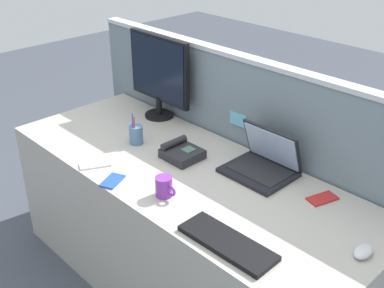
{
  "coord_description": "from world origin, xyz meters",
  "views": [
    {
      "loc": [
        1.52,
        -1.41,
        1.97
      ],
      "look_at": [
        0.0,
        0.05,
        0.88
      ],
      "focal_mm": 45.56,
      "sensor_mm": 36.0,
      "label": 1
    }
  ],
  "objects_px": {
    "desk_phone": "(181,152)",
    "cell_phone_red_case": "(322,199)",
    "laptop": "(264,162)",
    "pen_cup": "(135,135)",
    "cell_phone_white_slab": "(95,164)",
    "computer_mouse_right_hand": "(363,252)",
    "keyboard_main": "(227,243)",
    "coffee_mug": "(164,187)",
    "cell_phone_blue_case": "(112,181)",
    "desktop_monitor": "(159,72)"
  },
  "relations": [
    {
      "from": "pen_cup",
      "to": "cell_phone_blue_case",
      "type": "distance_m",
      "value": 0.4
    },
    {
      "from": "computer_mouse_right_hand",
      "to": "desktop_monitor",
      "type": "bearing_deg",
      "value": 167.84
    },
    {
      "from": "coffee_mug",
      "to": "desktop_monitor",
      "type": "bearing_deg",
      "value": 140.63
    },
    {
      "from": "laptop",
      "to": "keyboard_main",
      "type": "bearing_deg",
      "value": -64.54
    },
    {
      "from": "coffee_mug",
      "to": "cell_phone_white_slab",
      "type": "bearing_deg",
      "value": -171.19
    },
    {
      "from": "computer_mouse_right_hand",
      "to": "cell_phone_white_slab",
      "type": "bearing_deg",
      "value": -166.28
    },
    {
      "from": "keyboard_main",
      "to": "desktop_monitor",
      "type": "bearing_deg",
      "value": 149.91
    },
    {
      "from": "keyboard_main",
      "to": "cell_phone_white_slab",
      "type": "xyz_separation_m",
      "value": [
        -0.87,
        -0.02,
        -0.01
      ]
    },
    {
      "from": "laptop",
      "to": "cell_phone_white_slab",
      "type": "bearing_deg",
      "value": -138.03
    },
    {
      "from": "desktop_monitor",
      "to": "keyboard_main",
      "type": "relative_size",
      "value": 1.22
    },
    {
      "from": "computer_mouse_right_hand",
      "to": "coffee_mug",
      "type": "height_order",
      "value": "coffee_mug"
    },
    {
      "from": "keyboard_main",
      "to": "pen_cup",
      "type": "distance_m",
      "value": 0.96
    },
    {
      "from": "cell_phone_blue_case",
      "to": "coffee_mug",
      "type": "xyz_separation_m",
      "value": [
        0.26,
        0.1,
        0.04
      ]
    },
    {
      "from": "laptop",
      "to": "cell_phone_blue_case",
      "type": "bearing_deg",
      "value": -126.38
    },
    {
      "from": "cell_phone_white_slab",
      "to": "cell_phone_blue_case",
      "type": "xyz_separation_m",
      "value": [
        0.19,
        -0.03,
        0.0
      ]
    },
    {
      "from": "cell_phone_blue_case",
      "to": "keyboard_main",
      "type": "bearing_deg",
      "value": -20.39
    },
    {
      "from": "keyboard_main",
      "to": "coffee_mug",
      "type": "xyz_separation_m",
      "value": [
        -0.43,
        0.05,
        0.04
      ]
    },
    {
      "from": "laptop",
      "to": "cell_phone_white_slab",
      "type": "relative_size",
      "value": 2.05
    },
    {
      "from": "desktop_monitor",
      "to": "cell_phone_blue_case",
      "type": "bearing_deg",
      "value": -57.36
    },
    {
      "from": "desk_phone",
      "to": "cell_phone_blue_case",
      "type": "height_order",
      "value": "desk_phone"
    },
    {
      "from": "computer_mouse_right_hand",
      "to": "coffee_mug",
      "type": "relative_size",
      "value": 0.87
    },
    {
      "from": "pen_cup",
      "to": "laptop",
      "type": "bearing_deg",
      "value": 21.59
    },
    {
      "from": "cell_phone_red_case",
      "to": "cell_phone_white_slab",
      "type": "bearing_deg",
      "value": -132.97
    },
    {
      "from": "keyboard_main",
      "to": "cell_phone_blue_case",
      "type": "relative_size",
      "value": 3.22
    },
    {
      "from": "cell_phone_white_slab",
      "to": "cell_phone_red_case",
      "type": "xyz_separation_m",
      "value": [
        0.96,
        0.55,
        0.0
      ]
    },
    {
      "from": "computer_mouse_right_hand",
      "to": "laptop",
      "type": "bearing_deg",
      "value": 160.36
    },
    {
      "from": "cell_phone_white_slab",
      "to": "coffee_mug",
      "type": "xyz_separation_m",
      "value": [
        0.45,
        0.07,
        0.04
      ]
    },
    {
      "from": "desktop_monitor",
      "to": "coffee_mug",
      "type": "bearing_deg",
      "value": -39.37
    },
    {
      "from": "cell_phone_blue_case",
      "to": "pen_cup",
      "type": "bearing_deg",
      "value": 101.48
    },
    {
      "from": "laptop",
      "to": "cell_phone_blue_case",
      "type": "relative_size",
      "value": 2.53
    },
    {
      "from": "computer_mouse_right_hand",
      "to": "cell_phone_white_slab",
      "type": "distance_m",
      "value": 1.31
    },
    {
      "from": "cell_phone_white_slab",
      "to": "cell_phone_blue_case",
      "type": "bearing_deg",
      "value": 17.77
    },
    {
      "from": "keyboard_main",
      "to": "coffee_mug",
      "type": "height_order",
      "value": "coffee_mug"
    },
    {
      "from": "laptop",
      "to": "desk_phone",
      "type": "xyz_separation_m",
      "value": [
        -0.38,
        -0.19,
        -0.02
      ]
    },
    {
      "from": "desk_phone",
      "to": "cell_phone_red_case",
      "type": "height_order",
      "value": "desk_phone"
    },
    {
      "from": "laptop",
      "to": "computer_mouse_right_hand",
      "type": "height_order",
      "value": "laptop"
    },
    {
      "from": "laptop",
      "to": "pen_cup",
      "type": "xyz_separation_m",
      "value": [
        -0.67,
        -0.26,
        0.0
      ]
    },
    {
      "from": "pen_cup",
      "to": "cell_phone_blue_case",
      "type": "xyz_separation_m",
      "value": [
        0.23,
        -0.32,
        -0.05
      ]
    },
    {
      "from": "laptop",
      "to": "pen_cup",
      "type": "height_order",
      "value": "laptop"
    },
    {
      "from": "laptop",
      "to": "desktop_monitor",
      "type": "bearing_deg",
      "value": 175.17
    },
    {
      "from": "computer_mouse_right_hand",
      "to": "cell_phone_white_slab",
      "type": "height_order",
      "value": "computer_mouse_right_hand"
    },
    {
      "from": "computer_mouse_right_hand",
      "to": "pen_cup",
      "type": "distance_m",
      "value": 1.32
    },
    {
      "from": "desk_phone",
      "to": "computer_mouse_right_hand",
      "type": "bearing_deg",
      "value": -1.3
    },
    {
      "from": "pen_cup",
      "to": "cell_phone_white_slab",
      "type": "xyz_separation_m",
      "value": [
        0.05,
        -0.29,
        -0.05
      ]
    },
    {
      "from": "cell_phone_white_slab",
      "to": "pen_cup",
      "type": "bearing_deg",
      "value": 126.3
    },
    {
      "from": "keyboard_main",
      "to": "desk_phone",
      "type": "bearing_deg",
      "value": 150.09
    },
    {
      "from": "computer_mouse_right_hand",
      "to": "cell_phone_blue_case",
      "type": "xyz_separation_m",
      "value": [
        -1.08,
        -0.37,
        -0.01
      ]
    },
    {
      "from": "desk_phone",
      "to": "cell_phone_red_case",
      "type": "distance_m",
      "value": 0.74
    },
    {
      "from": "laptop",
      "to": "keyboard_main",
      "type": "relative_size",
      "value": 0.78
    },
    {
      "from": "desktop_monitor",
      "to": "coffee_mug",
      "type": "height_order",
      "value": "desktop_monitor"
    }
  ]
}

